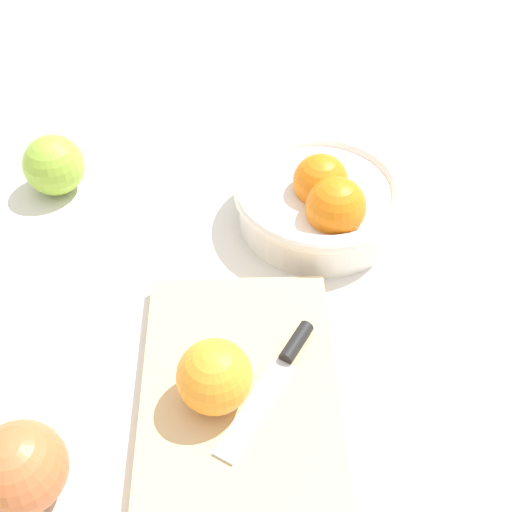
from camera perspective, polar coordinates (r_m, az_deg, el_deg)
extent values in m
plane|color=silver|center=(0.67, -5.54, -6.33)|extent=(2.40, 2.40, 0.00)
cylinder|color=white|center=(0.76, 5.52, 4.43)|extent=(0.19, 0.19, 0.05)
torus|color=white|center=(0.75, 5.65, 5.81)|extent=(0.20, 0.20, 0.02)
sphere|color=orange|center=(0.70, 6.92, 4.25)|extent=(0.06, 0.06, 0.06)
sphere|color=orange|center=(0.73, 5.60, 6.45)|extent=(0.06, 0.06, 0.06)
cube|color=#DBB77F|center=(0.61, -1.39, -11.57)|extent=(0.27, 0.19, 0.02)
sphere|color=orange|center=(0.57, -3.62, -10.38)|extent=(0.07, 0.07, 0.07)
cube|color=silver|center=(0.59, -0.05, -13.05)|extent=(0.10, 0.08, 0.00)
cylinder|color=black|center=(0.62, 3.51, -7.46)|extent=(0.04, 0.04, 0.01)
sphere|color=#8EB738|center=(0.83, -17.09, 7.53)|extent=(0.07, 0.07, 0.07)
sphere|color=#CC6638|center=(0.58, -19.73, -16.89)|extent=(0.08, 0.08, 0.08)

